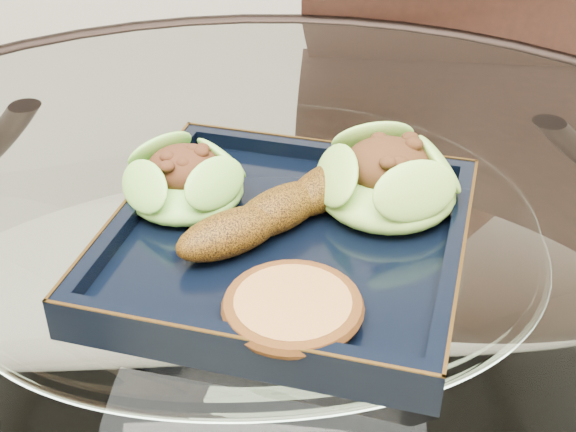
{
  "coord_description": "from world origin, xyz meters",
  "views": [
    {
      "loc": [
        0.06,
        -0.49,
        1.15
      ],
      "look_at": [
        0.02,
        0.02,
        0.8
      ],
      "focal_mm": 50.0,
      "sensor_mm": 36.0,
      "label": 1
    }
  ],
  "objects": [
    {
      "name": "dining_table",
      "position": [
        -0.0,
        -0.0,
        0.6
      ],
      "size": [
        1.13,
        1.13,
        0.77
      ],
      "color": "white",
      "rests_on": "ground"
    },
    {
      "name": "dining_chair",
      "position": [
        0.2,
        0.46,
        0.54
      ],
      "size": [
        0.42,
        0.42,
        0.96
      ],
      "rotation": [
        0.0,
        0.0,
        -0.02
      ],
      "color": "black",
      "rests_on": "ground"
    },
    {
      "name": "navy_plate",
      "position": [
        0.02,
        0.02,
        0.77
      ],
      "size": [
        0.32,
        0.32,
        0.02
      ],
      "primitive_type": "cube",
      "rotation": [
        0.0,
        0.0,
        -0.2
      ],
      "color": "black",
      "rests_on": "dining_table"
    },
    {
      "name": "lettuce_wrap_left",
      "position": [
        -0.06,
        0.07,
        0.8
      ],
      "size": [
        0.13,
        0.13,
        0.03
      ],
      "primitive_type": "ellipsoid",
      "rotation": [
        0.0,
        0.0,
        0.39
      ],
      "color": "#57A22F",
      "rests_on": "navy_plate"
    },
    {
      "name": "lettuce_wrap_right",
      "position": [
        0.1,
        0.07,
        0.8
      ],
      "size": [
        0.12,
        0.12,
        0.04
      ],
      "primitive_type": "ellipsoid",
      "rotation": [
        0.0,
        0.0,
        -0.07
      ],
      "color": "olive",
      "rests_on": "navy_plate"
    },
    {
      "name": "roasted_plantain",
      "position": [
        0.02,
        0.03,
        0.8
      ],
      "size": [
        0.15,
        0.15,
        0.03
      ],
      "primitive_type": "ellipsoid",
      "rotation": [
        0.0,
        0.0,
        0.79
      ],
      "color": "#613B0A",
      "rests_on": "navy_plate"
    },
    {
      "name": "crumb_patty",
      "position": [
        0.03,
        -0.07,
        0.79
      ],
      "size": [
        0.11,
        0.11,
        0.02
      ],
      "primitive_type": "cylinder",
      "rotation": [
        0.0,
        0.0,
        0.37
      ],
      "color": "#A56637",
      "rests_on": "navy_plate"
    }
  ]
}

